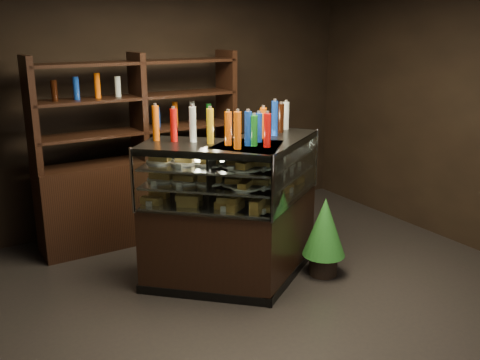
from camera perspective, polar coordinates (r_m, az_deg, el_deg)
name	(u,v)px	position (r m, az deg, el deg)	size (l,w,h in m)	color
ground	(276,308)	(4.57, 3.85, -13.49)	(5.00, 5.00, 0.00)	black
room_shell	(281,70)	(3.99, 4.38, 11.59)	(5.02, 5.02, 3.01)	black
display_case	(239,234)	(4.85, -0.14, -5.81)	(1.85, 1.25, 1.31)	black
food_display	(239,173)	(4.67, -0.13, 0.77)	(1.54, 0.86, 0.41)	gold
bottles_top	(239,125)	(4.58, -0.16, 5.89)	(1.37, 0.72, 0.30)	yellow
potted_conifer	(325,226)	(4.99, 9.03, -4.84)	(0.40, 0.40, 0.85)	black
back_shelving	(142,184)	(5.88, -10.37, -0.38)	(2.21, 0.50, 2.00)	black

